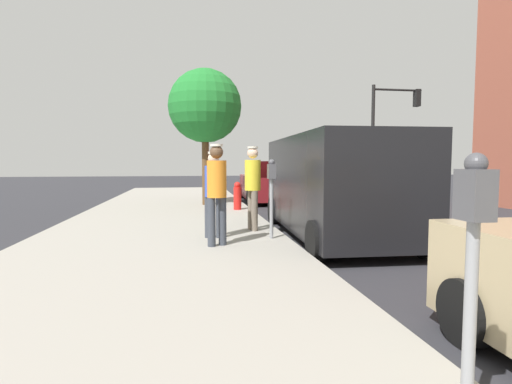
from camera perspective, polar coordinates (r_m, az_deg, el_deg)
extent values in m
plane|color=#2D2D33|center=(8.34, 11.21, -7.01)|extent=(80.00, 80.00, 0.00)
cube|color=#9E998E|center=(7.84, -13.72, -7.22)|extent=(5.00, 32.00, 0.15)
cylinder|color=gray|center=(7.75, 2.19, -2.37)|extent=(0.07, 0.07, 1.15)
cube|color=#4C4C51|center=(7.70, 2.21, 2.92)|extent=(0.14, 0.18, 0.28)
sphere|color=#47474C|center=(7.70, 2.21, 4.19)|extent=(0.12, 0.12, 0.12)
cylinder|color=gray|center=(2.65, 27.93, -15.97)|extent=(0.07, 0.07, 1.15)
cube|color=#4C4C51|center=(2.50, 28.50, -0.36)|extent=(0.14, 0.18, 0.28)
sphere|color=#47474C|center=(2.49, 28.64, 3.54)|extent=(0.12, 0.12, 0.12)
cylinder|color=#383D47|center=(7.06, -6.30, -4.25)|extent=(0.14, 0.14, 0.85)
cylinder|color=#383D47|center=(7.17, -4.76, -4.11)|extent=(0.14, 0.14, 0.85)
cylinder|color=orange|center=(7.05, -5.57, 1.85)|extent=(0.34, 0.34, 0.64)
sphere|color=brown|center=(7.04, -5.59, 5.64)|extent=(0.23, 0.23, 0.23)
cylinder|color=silver|center=(7.05, -5.60, 6.58)|extent=(0.22, 0.22, 0.04)
cylinder|color=#383D47|center=(7.90, -6.75, -3.55)|extent=(0.14, 0.14, 0.80)
cylinder|color=#383D47|center=(7.86, -5.17, -3.58)|extent=(0.14, 0.14, 0.80)
cylinder|color=blue|center=(7.82, -6.00, 1.52)|extent=(0.34, 0.34, 0.60)
sphere|color=beige|center=(7.81, -6.03, 4.73)|extent=(0.22, 0.22, 0.22)
cylinder|color=silver|center=(7.81, -6.03, 5.52)|extent=(0.21, 0.21, 0.04)
cylinder|color=#726656|center=(8.80, -0.72, -2.51)|extent=(0.14, 0.14, 0.86)
cylinder|color=#726656|center=(8.59, -0.21, -2.67)|extent=(0.14, 0.14, 0.86)
cylinder|color=yellow|center=(8.64, -0.47, 2.40)|extent=(0.34, 0.34, 0.65)
sphere|color=beige|center=(8.64, -0.47, 5.52)|extent=(0.23, 0.23, 0.23)
cylinder|color=silver|center=(8.64, -0.47, 6.30)|extent=(0.22, 0.22, 0.04)
cube|color=black|center=(8.79, 10.92, 1.24)|extent=(2.19, 5.27, 1.96)
cube|color=black|center=(11.13, 7.03, 3.93)|extent=(1.84, 0.15, 0.88)
cylinder|color=black|center=(10.62, 2.52, -2.66)|extent=(0.24, 0.69, 0.68)
cylinder|color=black|center=(11.10, 12.25, -2.46)|extent=(0.24, 0.69, 0.68)
cylinder|color=black|center=(6.66, 8.50, -6.85)|extent=(0.24, 0.69, 0.68)
cylinder|color=black|center=(7.40, 22.89, -6.03)|extent=(0.24, 0.69, 0.68)
cylinder|color=black|center=(4.14, 27.65, -14.83)|extent=(0.23, 0.60, 0.60)
cube|color=maroon|center=(16.52, 1.49, 0.74)|extent=(1.99, 4.47, 0.89)
cube|color=maroon|center=(16.27, 1.61, 3.31)|extent=(1.68, 2.04, 0.60)
cylinder|color=black|center=(18.07, -1.99, 0.07)|extent=(0.24, 0.61, 0.60)
cylinder|color=black|center=(18.30, 3.38, 0.12)|extent=(0.24, 0.61, 0.60)
cylinder|color=black|center=(14.80, -0.85, -0.86)|extent=(0.24, 0.61, 0.60)
cylinder|color=black|center=(15.08, 5.66, -0.78)|extent=(0.24, 0.61, 0.60)
cylinder|color=black|center=(19.86, 16.12, 6.92)|extent=(0.16, 0.16, 5.20)
cylinder|color=black|center=(20.65, 19.36, 13.44)|extent=(2.40, 0.10, 0.10)
cube|color=black|center=(21.09, 21.78, 12.22)|extent=(0.24, 0.32, 0.80)
sphere|color=red|center=(21.27, 21.55, 12.84)|extent=(0.17, 0.17, 0.17)
sphere|color=yellow|center=(21.23, 21.53, 12.17)|extent=(0.17, 0.17, 0.17)
sphere|color=green|center=(21.20, 21.51, 11.50)|extent=(0.17, 0.17, 0.17)
cylinder|color=brown|center=(13.97, -7.13, 3.33)|extent=(0.24, 0.24, 2.50)
sphere|color=#217A2E|center=(14.10, -7.21, 11.97)|extent=(2.48, 2.48, 2.48)
cylinder|color=red|center=(12.48, -2.64, -0.89)|extent=(0.24, 0.24, 0.70)
sphere|color=red|center=(12.45, -2.64, 0.99)|extent=(0.20, 0.20, 0.20)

